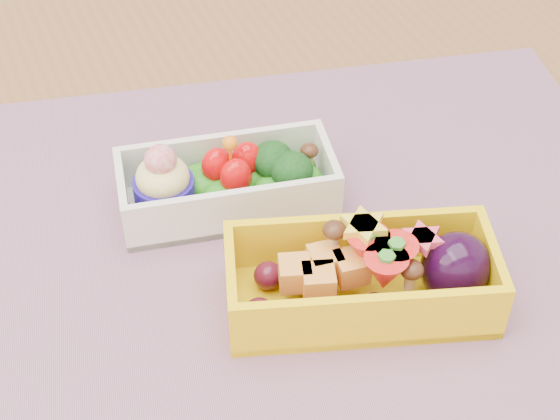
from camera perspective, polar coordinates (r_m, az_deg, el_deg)
name	(u,v)px	position (r m, az deg, el deg)	size (l,w,h in m)	color
table	(258,334)	(0.67, -1.46, -8.16)	(1.20, 0.80, 0.75)	brown
placemat	(273,258)	(0.59, -0.49, -3.21)	(0.55, 0.42, 0.00)	gray
bento_white	(226,183)	(0.61, -3.57, 1.77)	(0.16, 0.09, 0.06)	silver
bento_yellow	(367,277)	(0.54, 5.79, -4.43)	(0.18, 0.12, 0.06)	yellow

